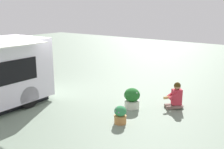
# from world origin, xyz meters

# --- Properties ---
(ground_plane) EXTENTS (40.00, 40.00, 0.00)m
(ground_plane) POSITION_xyz_m (0.00, 0.00, 0.00)
(ground_plane) COLOR gray
(person_customer) EXTENTS (0.72, 0.71, 0.92)m
(person_customer) POSITION_xyz_m (-4.52, -2.36, 0.37)
(person_customer) COLOR #7A5F57
(person_customer) RESTS_ON ground_plane
(planter_flowering_near) EXTENTS (0.39, 0.39, 0.54)m
(planter_flowering_near) POSITION_xyz_m (-3.71, -0.19, 0.27)
(planter_flowering_near) COLOR #BA7B41
(planter_flowering_near) RESTS_ON ground_plane
(planter_flowering_far) EXTENTS (0.54, 0.54, 0.70)m
(planter_flowering_far) POSITION_xyz_m (-3.30, -1.48, 0.35)
(planter_flowering_far) COLOR silver
(planter_flowering_far) RESTS_ON ground_plane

